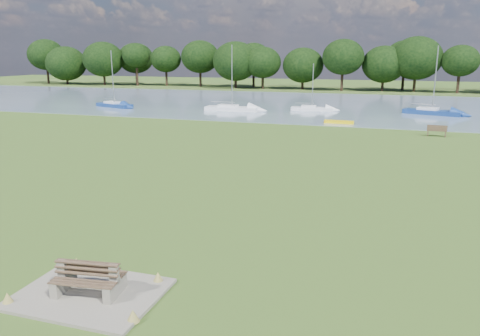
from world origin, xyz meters
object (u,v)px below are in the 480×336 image
(bench_pair, at_px, (89,279))
(sailboat_5, at_px, (231,107))
(kayak, at_px, (339,122))
(sailboat_0, at_px, (432,110))
(sailboat_1, at_px, (114,104))
(sailboat_4, at_px, (311,108))
(riverbank_bench, at_px, (437,131))

(bench_pair, relative_size, sailboat_5, 0.26)
(kayak, xyz_separation_m, sailboat_0, (9.60, 10.73, 0.33))
(sailboat_1, relative_size, sailboat_4, 1.27)
(sailboat_4, relative_size, sailboat_5, 0.72)
(bench_pair, distance_m, riverbank_bench, 35.17)
(bench_pair, height_order, sailboat_0, sailboat_0)
(sailboat_1, height_order, sailboat_4, sailboat_1)
(sailboat_0, relative_size, sailboat_4, 1.36)
(bench_pair, bearing_deg, kayak, 77.57)
(sailboat_1, distance_m, sailboat_4, 26.33)
(riverbank_bench, relative_size, sailboat_1, 0.23)
(sailboat_1, bearing_deg, kayak, 7.58)
(kayak, bearing_deg, sailboat_1, 170.45)
(sailboat_1, xyz_separation_m, sailboat_5, (16.42, 0.94, 0.00))
(riverbank_bench, relative_size, sailboat_4, 0.29)
(riverbank_bench, height_order, sailboat_5, sailboat_5)
(kayak, distance_m, sailboat_0, 14.40)
(kayak, xyz_separation_m, sailboat_4, (-4.55, 10.21, 0.23))
(bench_pair, height_order, sailboat_4, sailboat_4)
(sailboat_0, xyz_separation_m, sailboat_5, (-23.74, -3.67, -0.04))
(sailboat_5, bearing_deg, sailboat_4, 18.40)
(bench_pair, bearing_deg, sailboat_5, 95.99)
(riverbank_bench, bearing_deg, sailboat_1, 168.97)
(bench_pair, xyz_separation_m, sailboat_5, (-10.97, 45.13, -0.04))
(sailboat_0, bearing_deg, sailboat_1, -154.97)
(sailboat_4, bearing_deg, riverbank_bench, -54.11)
(kayak, height_order, sailboat_4, sailboat_4)
(bench_pair, relative_size, sailboat_4, 0.36)
(sailboat_0, bearing_deg, sailboat_4, -159.39)
(sailboat_0, height_order, sailboat_1, sailboat_0)
(kayak, xyz_separation_m, sailboat_5, (-14.14, 7.06, 0.29))
(sailboat_0, relative_size, sailboat_5, 0.98)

